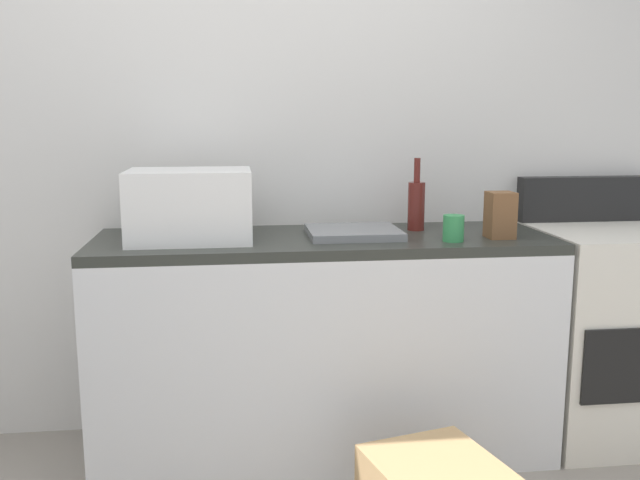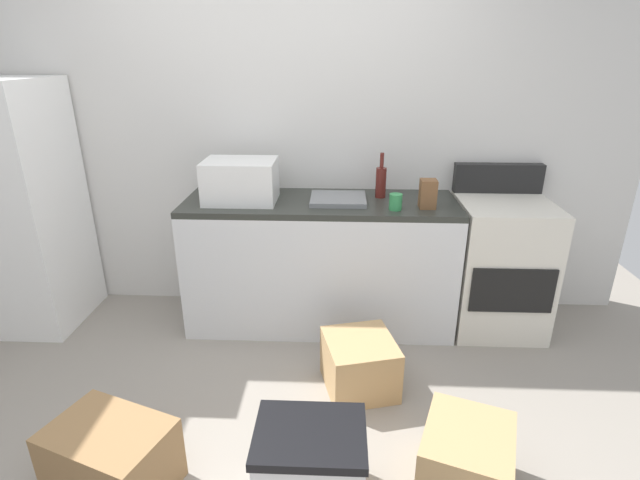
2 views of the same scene
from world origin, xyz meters
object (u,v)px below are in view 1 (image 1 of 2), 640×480
object	(u,v)px
stove_oven	(604,329)
microwave	(190,205)
wine_bottle	(416,204)
knife_block	(500,215)
coffee_mug	(453,228)

from	to	relation	value
stove_oven	microwave	size ratio (longest dim) A/B	2.39
wine_bottle	knife_block	xyz separation A→B (m)	(0.28, -0.22, -0.02)
microwave	coffee_mug	size ratio (longest dim) A/B	4.60
coffee_mug	knife_block	bearing A→B (deg)	13.55
stove_oven	wine_bottle	world-z (taller)	wine_bottle
coffee_mug	knife_block	distance (m)	0.21
microwave	coffee_mug	distance (m)	1.00
stove_oven	wine_bottle	bearing A→B (deg)	173.40
stove_oven	coffee_mug	world-z (taller)	stove_oven
wine_bottle	knife_block	size ratio (longest dim) A/B	1.67
stove_oven	knife_block	world-z (taller)	stove_oven
microwave	wine_bottle	xyz separation A→B (m)	(0.92, 0.13, -0.03)
wine_bottle	knife_block	bearing A→B (deg)	-38.71
stove_oven	microwave	distance (m)	1.83
stove_oven	microwave	xyz separation A→B (m)	(-1.74, -0.03, 0.57)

